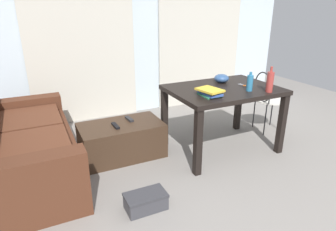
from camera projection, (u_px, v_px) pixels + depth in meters
name	position (u px, v px, depth m)	size (l,w,h in m)	color
ground_plane	(211.00, 160.00, 3.34)	(7.59, 7.59, 0.00)	gray
wall_back	(144.00, 34.00, 4.57)	(5.09, 0.10, 2.46)	silver
curtains	(147.00, 45.00, 4.56)	(3.48, 0.03, 2.12)	beige
couch	(22.00, 149.00, 2.97)	(0.91, 1.87, 0.73)	#4C2819
coffee_table	(122.00, 140.00, 3.38)	(0.92, 0.53, 0.40)	#382619
craft_table	(223.00, 96.00, 3.40)	(1.23, 0.89, 0.76)	black
wire_chair	(267.00, 95.00, 3.96)	(0.41, 0.43, 0.83)	silver
bottle_near	(250.00, 83.00, 3.21)	(0.07, 0.07, 0.21)	teal
bottle_far	(270.00, 82.00, 3.16)	(0.07, 0.07, 0.28)	#99332D
bowl	(222.00, 78.00, 3.57)	(0.18, 0.18, 0.10)	#2D4C7A
book_stack	(210.00, 92.00, 3.06)	(0.25, 0.29, 0.08)	#2D7F56
scissors	(243.00, 85.00, 3.46)	(0.04, 0.11, 0.00)	#9EA0A5
tv_remote_primary	(129.00, 119.00, 3.42)	(0.05, 0.17, 0.03)	#232326
tv_remote_secondary	(115.00, 126.00, 3.23)	(0.04, 0.18, 0.02)	black
shoebox	(146.00, 201.00, 2.53)	(0.35, 0.21, 0.15)	#38383D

